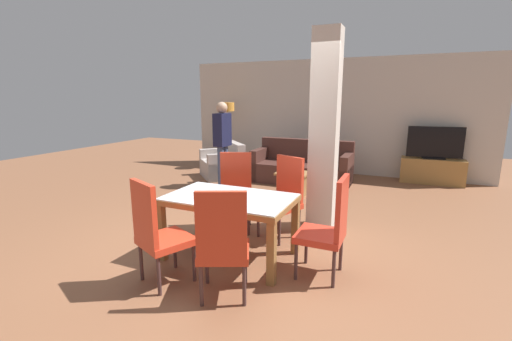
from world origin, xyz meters
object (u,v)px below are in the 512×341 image
Objects in this scene: armchair at (224,165)px; floor_lamp at (227,113)px; dining_chair_near_left at (157,231)px; coffee_table at (293,183)px; bottle at (296,168)px; tv_screen at (435,143)px; dining_table at (230,210)px; tv_stand at (432,171)px; standing_person at (222,138)px; dining_chair_near_right at (223,242)px; dining_chair_head_right at (329,225)px; dining_chair_far_left at (236,189)px; sofa at (302,168)px; dining_chair_far_right at (284,195)px.

armchair is 1.58m from floor_lamp.
dining_chair_near_left is 3.59m from coffee_table.
coffee_table is 2.09× the size of bottle.
armchair is at bearing 9.19° from tv_screen.
dining_table is 5.23m from floor_lamp.
tv_stand is 0.72× the size of standing_person.
dining_chair_near_right is 5.93m from tv_stand.
dining_chair_head_right is 0.85× the size of tv_stand.
armchair is (-3.19, 3.53, -0.28)m from dining_chair_head_right.
dining_table is 4.09m from armchair.
armchair is at bearing -148.71° from standing_person.
coffee_table is (0.23, 3.56, -0.33)m from dining_chair_near_left.
dining_chair_far_left is 1.00× the size of dining_chair_near_left.
tv_screen is at bearing 88.07° from dining_chair_near_left.
sofa is at bearing 96.54° from coffee_table.
dining_chair_near_left is 3.89m from standing_person.
armchair is 2.22m from bottle.
tv_screen reaches higher than dining_chair_near_right.
dining_chair_head_right is 4.00m from standing_person.
dining_chair_near_left is 3.48m from bottle.
dining_chair_head_right and dining_chair_far_right have the same top height.
dining_chair_head_right is 0.51× the size of sofa.
dining_chair_far_right is 1.81× the size of coffee_table.
floor_lamp is (-4.80, -0.26, 1.15)m from tv_stand.
dining_chair_far_right is 1.00× the size of dining_chair_near_left.
tv_stand is at bearing 39.71° from coffee_table.
bottle is at bearing -44.47° from coffee_table.
floor_lamp is at bearing -176.92° from tv_stand.
sofa reaches higher than dining_table.
dining_chair_far_right is 1.86m from bottle.
bottle is 3.20m from tv_stand.
dining_table reaches higher than coffee_table.
sofa is 3.53× the size of coffee_table.
dining_chair_head_right is at bearing 21.33° from dining_chair_near_right.
dining_table reaches higher than tv_stand.
standing_person is (-4.00, -1.97, 0.13)m from tv_screen.
standing_person is (-1.42, -0.95, 0.69)m from sofa.
dining_chair_near_right is at bearing 164.39° from armchair.
standing_person is at bearing 120.65° from dining_table.
armchair reaches higher than dining_table.
dining_table is 3.79m from sofa.
dining_table is at bearing -87.28° from coffee_table.
dining_chair_far_left is at bearing -60.11° from floor_lamp.
bottle is 0.16× the size of standing_person.
dining_chair_head_right is at bearing 52.32° from dining_chair_near_left.
dining_chair_near_right reaches higher than armchair.
standing_person is (-1.31, 3.63, 0.44)m from dining_chair_near_left.
dining_chair_far_right is 1.63m from dining_chair_near_right.
coffee_table is 1.72m from standing_person.
dining_chair_far_right is at bearing 177.07° from armchair.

